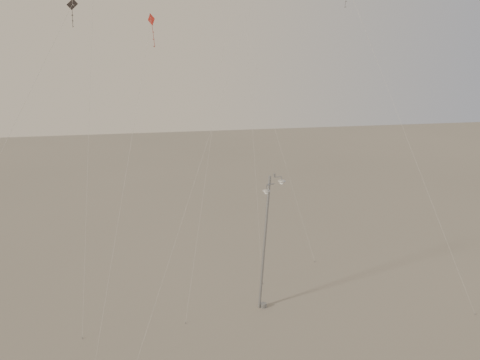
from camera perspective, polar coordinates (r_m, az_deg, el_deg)
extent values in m
cylinder|color=#999CA1|center=(34.03, 2.87, -14.99)|extent=(0.44, 0.44, 0.30)
cylinder|color=#999CA1|center=(31.92, 2.98, -7.83)|extent=(0.78, 0.18, 9.56)
cylinder|color=#999CA1|center=(30.46, 4.20, 0.63)|extent=(0.14, 0.14, 0.18)
cylinder|color=#999CA1|center=(30.55, 4.66, 0.38)|extent=(0.50, 0.09, 0.07)
cylinder|color=#999CA1|center=(30.65, 5.11, 0.13)|extent=(0.06, 0.06, 0.30)
ellipsoid|color=beige|center=(30.69, 5.10, -0.14)|extent=(0.52, 0.52, 0.18)
cylinder|color=#999CA1|center=(30.45, 3.72, -0.53)|extent=(0.59, 0.27, 0.07)
cylinder|color=#999CA1|center=(30.35, 3.25, -0.98)|extent=(0.06, 0.06, 0.40)
ellipsoid|color=beige|center=(30.40, 3.24, -1.34)|extent=(0.52, 0.52, 0.18)
cylinder|color=beige|center=(33.88, -17.58, 17.46)|extent=(2.92, 13.50, 37.82)
cylinder|color=#999CA1|center=(32.47, -18.67, -17.76)|extent=(0.06, 0.06, 0.10)
cylinder|color=beige|center=(29.01, -4.21, 4.00)|extent=(9.62, 8.86, 23.21)
cylinder|color=beige|center=(35.77, 0.64, 19.79)|extent=(1.48, 6.68, 40.02)
cylinder|color=#999CA1|center=(36.99, 2.75, -12.48)|extent=(0.06, 0.06, 0.10)
cube|color=maroon|center=(30.82, -10.76, 18.68)|extent=(0.42, 0.63, 0.70)
cylinder|color=maroon|center=(30.91, -10.50, 16.84)|extent=(0.14, 0.19, 1.35)
cylinder|color=beige|center=(26.80, -14.15, -1.86)|extent=(4.27, 10.45, 19.21)
cylinder|color=beige|center=(37.01, 19.63, 4.93)|extent=(4.91, 13.33, 22.25)
cylinder|color=#999CA1|center=(36.88, 26.72, -14.39)|extent=(0.06, 0.06, 0.10)
cylinder|color=beige|center=(42.27, 2.64, 11.58)|extent=(6.59, 12.86, 28.86)
cylinder|color=#999CA1|center=(40.92, 9.07, -9.76)|extent=(0.06, 0.06, 0.10)
cube|color=#342D2B|center=(28.22, -19.77, 19.51)|extent=(0.59, 0.17, 0.59)
cylinder|color=#342D2B|center=(28.31, -19.74, 18.04)|extent=(0.10, 0.14, 0.92)
cylinder|color=beige|center=(35.98, -2.31, 13.85)|extent=(7.68, 16.39, 32.61)
cylinder|color=#999CA1|center=(32.51, -6.66, -16.91)|extent=(0.06, 0.06, 0.10)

